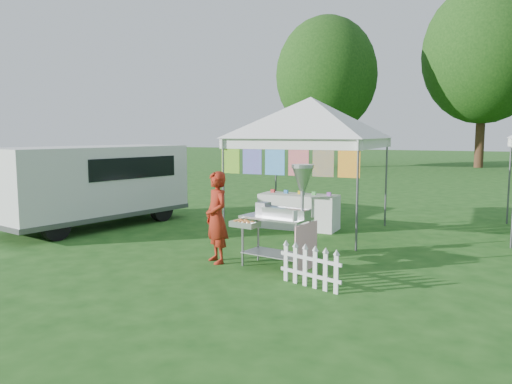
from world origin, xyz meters
The scene contains 9 objects.
ground centered at (0.00, 0.00, 0.00)m, with size 120.00×120.00×0.00m, color #1A4915.
canopy_main centered at (0.00, 3.49, 2.99)m, with size 4.24×4.24×3.45m.
tree_left centered at (-6.00, 24.00, 5.83)m, with size 6.40×6.40×9.53m.
tree_mid centered at (3.00, 28.00, 7.14)m, with size 7.60×7.60×11.52m.
donut_cart centered at (0.68, 0.33, 1.01)m, with size 1.34×0.83×1.72m.
vendor centered at (-0.55, 0.24, 0.78)m, with size 0.57×0.38×1.57m, color maroon.
cargo_van centered at (-4.87, 2.05, 1.02)m, with size 2.75×4.84×1.90m.
picket_fence centered at (1.36, -0.41, 0.29)m, with size 1.03×0.36×0.56m.
display_table centered at (-0.34, 3.72, 0.40)m, with size 1.80×0.70×0.80m, color white.
Camera 1 is at (3.61, -7.06, 2.21)m, focal length 35.00 mm.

